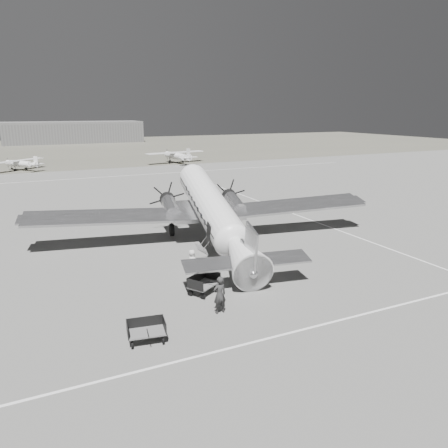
{
  "coord_description": "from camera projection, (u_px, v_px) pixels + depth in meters",
  "views": [
    {
      "loc": [
        -12.84,
        -29.43,
        10.18
      ],
      "look_at": [
        0.28,
        -1.93,
        2.2
      ],
      "focal_mm": 35.0,
      "sensor_mm": 36.0,
      "label": 1
    }
  ],
  "objects": [
    {
      "name": "grass_infield",
      "position": [
        67.0,
        149.0,
        116.58
      ],
      "size": [
        260.0,
        90.0,
        0.01
      ],
      "primitive_type": "cube",
      "color": "#59564B",
      "rests_on": "ground"
    },
    {
      "name": "taxi_line_near",
      "position": [
        325.0,
        324.0,
        21.4
      ],
      "size": [
        60.0,
        0.15,
        0.01
      ],
      "primitive_type": "cube",
      "color": "silver",
      "rests_on": "ground"
    },
    {
      "name": "hangar_main",
      "position": [
        74.0,
        132.0,
        139.65
      ],
      "size": [
        42.0,
        14.0,
        6.6
      ],
      "color": "#5D5D5D",
      "rests_on": "ground"
    },
    {
      "name": "passenger",
      "position": [
        192.0,
        261.0,
        28.04
      ],
      "size": [
        0.49,
        0.75,
        1.52
      ],
      "primitive_type": "imported",
      "rotation": [
        0.0,
        0.0,
        1.59
      ],
      "color": "silver",
      "rests_on": "ground"
    },
    {
      "name": "ground_crew",
      "position": [
        220.0,
        295.0,
        22.36
      ],
      "size": [
        0.76,
        0.53,
        1.99
      ],
      "primitive_type": "imported",
      "rotation": [
        0.0,
        0.0,
        3.22
      ],
      "color": "#2A2A2A",
      "rests_on": "ground"
    },
    {
      "name": "ground",
      "position": [
        210.0,
        246.0,
        33.62
      ],
      "size": [
        260.0,
        260.0,
        0.0
      ],
      "primitive_type": "plane",
      "color": "slate",
      "rests_on": "ground"
    },
    {
      "name": "baggage_cart_near",
      "position": [
        204.0,
        284.0,
        24.91
      ],
      "size": [
        2.35,
        2.18,
        1.09
      ],
      "primitive_type": null,
      "rotation": [
        0.0,
        0.0,
        0.57
      ],
      "color": "#5E5E5E",
      "rests_on": "ground"
    },
    {
      "name": "taxi_line_right",
      "position": [
        334.0,
        229.0,
        38.62
      ],
      "size": [
        0.15,
        80.0,
        0.01
      ],
      "primitive_type": "cube",
      "color": "silver",
      "rests_on": "ground"
    },
    {
      "name": "taxi_line_horizon",
      "position": [
        108.0,
        177.0,
        68.55
      ],
      "size": [
        90.0,
        0.15,
        0.01
      ],
      "primitive_type": "cube",
      "color": "silver",
      "rests_on": "ground"
    },
    {
      "name": "baggage_cart_far",
      "position": [
        146.0,
        332.0,
        19.65
      ],
      "size": [
        1.97,
        1.53,
        1.01
      ],
      "primitive_type": null,
      "rotation": [
        0.0,
        0.0,
        -0.16
      ],
      "color": "#5E5E5E",
      "rests_on": "ground"
    },
    {
      "name": "light_plane_left",
      "position": [
        21.0,
        165.0,
        75.34
      ],
      "size": [
        12.71,
        12.42,
        2.05
      ],
      "primitive_type": null,
      "rotation": [
        0.0,
        0.0,
        0.68
      ],
      "color": "white",
      "rests_on": "ground"
    },
    {
      "name": "light_plane_right",
      "position": [
        177.0,
        157.0,
        85.38
      ],
      "size": [
        13.62,
        11.73,
        2.52
      ],
      "primitive_type": null,
      "rotation": [
        0.0,
        0.0,
        0.16
      ],
      "color": "white",
      "rests_on": "ground"
    },
    {
      "name": "ramp_agent",
      "position": [
        199.0,
        272.0,
        26.18
      ],
      "size": [
        0.82,
        0.9,
        1.51
      ],
      "primitive_type": "imported",
      "rotation": [
        0.0,
        0.0,
        1.15
      ],
      "color": "beige",
      "rests_on": "ground"
    },
    {
      "name": "dc3_airliner",
      "position": [
        213.0,
        212.0,
        33.12
      ],
      "size": [
        31.11,
        24.11,
        5.36
      ],
      "primitive_type": null,
      "rotation": [
        0.0,
        0.0,
        -0.17
      ],
      "color": "silver",
      "rests_on": "ground"
    }
  ]
}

